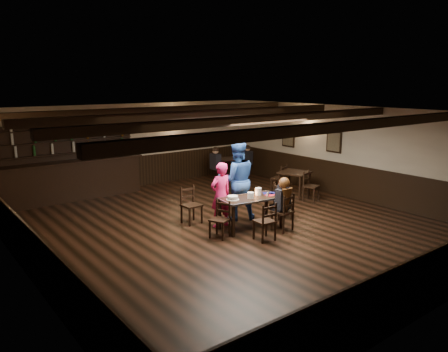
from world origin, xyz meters
TOP-DOWN VIEW (x-y plane):
  - ground at (0.00, 0.00)m, footprint 10.00×10.00m
  - room_shell at (0.01, 0.04)m, footprint 9.02×10.02m
  - dining_table at (0.34, -0.46)m, footprint 1.53×0.90m
  - chair_near_left at (0.05, -1.31)m, footprint 0.43×0.41m
  - chair_near_right at (0.83, -1.10)m, footprint 0.46×0.45m
  - chair_end_left at (-0.55, -0.50)m, footprint 0.48×0.49m
  - chair_end_right at (1.44, -0.31)m, footprint 0.53×0.54m
  - chair_far_pushed at (-0.56, 0.76)m, footprint 0.43×0.42m
  - woman_pink at (-0.14, 0.06)m, footprint 0.57×0.37m
  - man_blue at (0.52, 0.30)m, footprint 1.19×1.09m
  - seated_person at (0.82, -1.04)m, footprint 0.34×0.51m
  - cake at (-0.14, -0.38)m, footprint 0.29×0.29m
  - plate_stack_a at (0.26, -0.54)m, footprint 0.15×0.15m
  - plate_stack_b at (0.60, -0.42)m, footprint 0.15×0.15m
  - tea_light at (0.44, -0.40)m, footprint 0.05×0.05m
  - salt_shaker at (0.72, -0.60)m, footprint 0.03×0.03m
  - pepper_shaker at (0.76, -0.61)m, footprint 0.04×0.04m
  - drink_glass at (0.63, -0.34)m, footprint 0.07×0.07m
  - menu_red at (0.85, -0.59)m, footprint 0.30×0.23m
  - menu_blue at (0.95, -0.46)m, footprint 0.41×0.39m
  - bar_counter at (-2.22, 4.72)m, footprint 4.43×0.70m
  - back_table_a at (3.30, 0.96)m, footprint 1.03×1.03m
  - back_table_b at (3.25, 3.97)m, footprint 0.96×0.96m
  - bg_patron_left at (2.47, 3.82)m, footprint 0.23×0.37m
  - bg_patron_right at (3.93, 3.87)m, footprint 0.26×0.37m

SIDE VIEW (x-z plane):
  - ground at x=0.00m, z-range 0.00..0.00m
  - chair_end_left at x=-0.55m, z-range 0.07..0.88m
  - chair_near_left at x=0.05m, z-range 0.07..0.92m
  - chair_near_right at x=0.83m, z-range 0.07..0.96m
  - chair_end_right at x=1.44m, z-range 0.08..0.97m
  - chair_far_pushed at x=-0.56m, z-range 0.08..0.97m
  - back_table_b at x=3.25m, z-range 0.27..1.02m
  - back_table_a at x=3.30m, z-range 0.27..1.02m
  - dining_table at x=0.34m, z-range 0.28..1.04m
  - bar_counter at x=-2.22m, z-range -0.37..1.83m
  - menu_red at x=0.85m, z-range 0.75..0.76m
  - menu_blue at x=0.95m, z-range 0.75..0.76m
  - woman_pink at x=-0.14m, z-range 0.00..1.55m
  - tea_light at x=0.44m, z-range 0.75..0.81m
  - cake at x=-0.14m, z-range 0.75..0.84m
  - salt_shaker at x=0.72m, z-range 0.75..0.84m
  - pepper_shaker at x=0.76m, z-range 0.75..0.85m
  - drink_glass at x=0.63m, z-range 0.75..0.86m
  - bg_patron_right at x=3.93m, z-range 0.46..1.16m
  - plate_stack_a at x=0.26m, z-range 0.75..0.90m
  - seated_person at x=0.82m, z-range 0.42..1.24m
  - plate_stack_b at x=0.60m, z-range 0.75..0.93m
  - bg_patron_left at x=2.47m, z-range 0.47..1.23m
  - man_blue at x=0.52m, z-range 0.00..1.99m
  - room_shell at x=0.01m, z-range 0.39..3.10m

